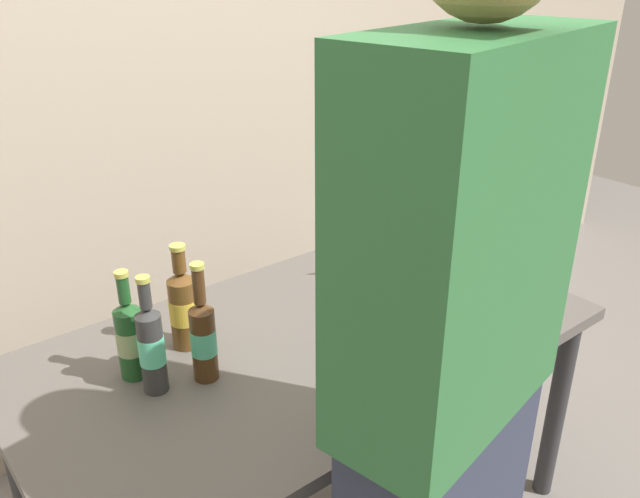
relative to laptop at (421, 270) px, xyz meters
name	(u,v)px	position (x,y,z in m)	size (l,w,h in m)	color
desk	(309,360)	(-0.45, -0.02, -0.13)	(1.56, 0.85, 0.72)	#56514C
laptop	(421,270)	(0.00, 0.00, 0.00)	(0.41, 0.42, 0.24)	#B7BABC
beer_bottle_brown	(183,307)	(-0.74, 0.15, 0.07)	(0.08, 0.08, 0.29)	brown
beer_bottle_green	(130,337)	(-0.90, 0.11, 0.06)	(0.07, 0.07, 0.29)	#1E5123
beer_bottle_amber	(203,337)	(-0.77, -0.01, 0.07)	(0.06, 0.06, 0.31)	#472B14
beer_bottle_dark	(151,346)	(-0.88, 0.02, 0.07)	(0.06, 0.06, 0.30)	#333333
person_figure	(443,417)	(-0.61, -0.62, 0.14)	(0.49, 0.32, 1.80)	#2D3347
back_wall	(143,74)	(-0.45, 0.88, 0.53)	(6.00, 0.10, 2.60)	tan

